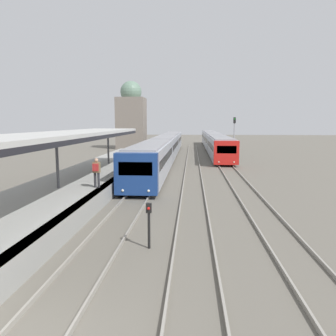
# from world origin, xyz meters

# --- Properties ---
(platform_canopy) EXTENTS (4.00, 27.83, 3.07)m
(platform_canopy) POSITION_xyz_m (-4.06, 11.65, 3.93)
(platform_canopy) COLOR beige
(platform_canopy) RESTS_ON station_platform
(person_on_platform) EXTENTS (0.40, 0.40, 1.66)m
(person_on_platform) POSITION_xyz_m (-1.98, 11.91, 1.96)
(person_on_platform) COLOR #2D2D33
(person_on_platform) RESTS_ON station_platform
(train_near) EXTENTS (2.63, 43.55, 2.93)m
(train_near) POSITION_xyz_m (0.00, 34.95, 1.63)
(train_near) COLOR navy
(train_near) RESTS_ON ground_plane
(train_far) EXTENTS (2.60, 42.11, 2.87)m
(train_far) POSITION_xyz_m (6.90, 49.10, 1.60)
(train_far) COLOR red
(train_far) RESTS_ON ground_plane
(signal_post_near) EXTENTS (0.20, 0.21, 1.71)m
(signal_post_near) POSITION_xyz_m (1.80, 5.64, 1.07)
(signal_post_near) COLOR black
(signal_post_near) RESTS_ON ground_plane
(signal_mast_far) EXTENTS (0.28, 0.29, 5.25)m
(signal_mast_far) POSITION_xyz_m (8.49, 34.91, 3.29)
(signal_mast_far) COLOR gray
(signal_mast_far) RESTS_ON ground_plane
(distant_domed_building) EXTENTS (4.86, 4.86, 11.85)m
(distant_domed_building) POSITION_xyz_m (-7.47, 52.41, 5.57)
(distant_domed_building) COLOR slate
(distant_domed_building) RESTS_ON ground_plane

